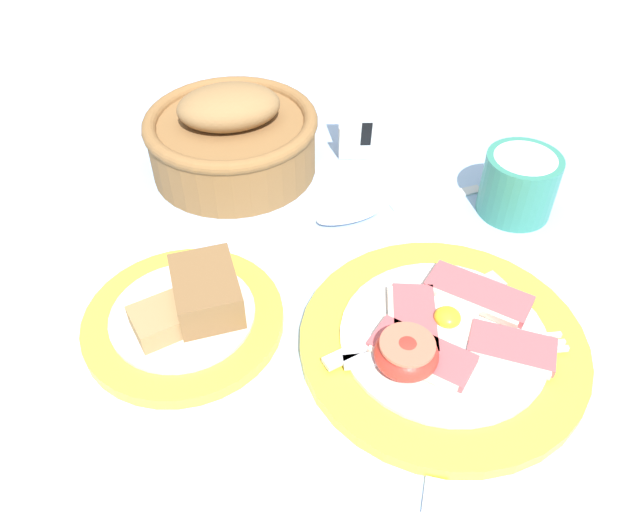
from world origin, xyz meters
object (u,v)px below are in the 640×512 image
at_px(breakfast_plate, 441,340).
at_px(sugar_cup, 519,183).
at_px(bread_plate, 188,313).
at_px(teaspoon_by_saucer, 372,210).
at_px(bread_basket, 232,137).
at_px(number_card, 365,130).

height_order(breakfast_plate, sugar_cup, sugar_cup).
bearing_deg(bread_plate, teaspoon_by_saucer, 47.61).
xyz_separation_m(bread_plate, bread_basket, (-0.01, 0.24, 0.03)).
xyz_separation_m(bread_plate, teaspoon_by_saucer, (0.16, 0.17, -0.01)).
bearing_deg(sugar_cup, bread_plate, -147.93).
distance_m(sugar_cup, teaspoon_by_saucer, 0.15).
bearing_deg(breakfast_plate, teaspoon_by_saucer, 109.95).
distance_m(bread_basket, teaspoon_by_saucer, 0.18).
bearing_deg(sugar_cup, number_card, 152.84).
bearing_deg(bread_plate, sugar_cup, 32.07).
bearing_deg(number_card, bread_basket, -173.21).
height_order(breakfast_plate, number_card, number_card).
bearing_deg(breakfast_plate, bread_basket, 132.61).
height_order(bread_basket, teaspoon_by_saucer, bread_basket).
relative_size(bread_basket, teaspoon_by_saucer, 1.06).
height_order(sugar_cup, number_card, number_card).
distance_m(sugar_cup, bread_basket, 0.32).
relative_size(bread_basket, number_card, 2.63).
bearing_deg(sugar_cup, teaspoon_by_saucer, -171.98).
xyz_separation_m(bread_basket, teaspoon_by_saucer, (0.16, -0.07, -0.04)).
height_order(number_card, teaspoon_by_saucer, number_card).
bearing_deg(bread_plate, number_card, 62.72).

